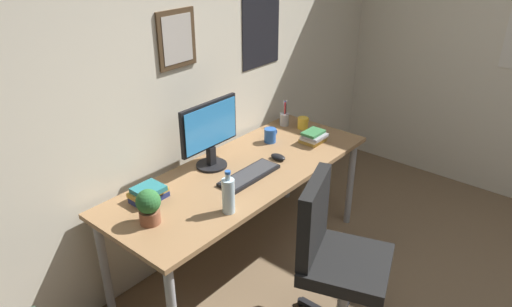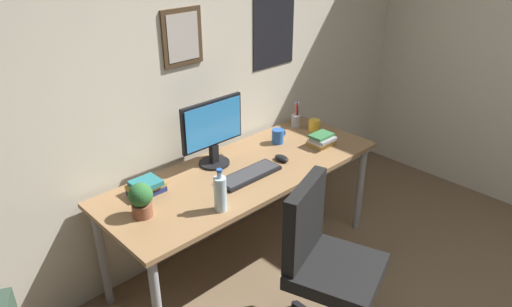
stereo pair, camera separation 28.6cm
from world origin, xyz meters
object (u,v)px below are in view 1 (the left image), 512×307
Objects in this scene: monitor at (210,132)px; pen_cup at (284,119)px; office_chair at (333,252)px; keyboard at (249,175)px; coffee_mug_near at (270,135)px; book_stack_left at (149,193)px; water_bottle at (228,195)px; potted_plant at (149,206)px; coffee_mug_far at (303,123)px; computer_mouse at (278,157)px; book_stack_right at (314,137)px.

monitor reaches higher than pen_cup.
keyboard is (0.06, 0.66, 0.22)m from office_chair.
book_stack_left is (-1.05, 0.05, -0.01)m from coffee_mug_near.
pen_cup is at bearing 23.08° from water_bottle.
water_bottle is 1.26× the size of pen_cup.
office_chair is 1.02m from potted_plant.
potted_plant reaches higher than keyboard.
monitor reaches higher than coffee_mug_far.
office_chair is 8.64× the size of computer_mouse.
coffee_mug_near is (0.18, 0.21, 0.03)m from computer_mouse.
office_chair is 8.02× the size of coffee_mug_far.
computer_mouse is at bearing -38.16° from monitor.
coffee_mug_far is at bearing -6.55° from monitor.
book_stack_left reaches higher than keyboard.
computer_mouse is 0.69m from water_bottle.
coffee_mug_near is at bearing -6.65° from monitor.
office_chair is 1.25m from coffee_mug_far.
water_bottle reaches higher than office_chair.
book_stack_right is at bearing 40.85° from office_chair.
office_chair is at bearing -130.95° from pen_cup.
monitor reaches higher than keyboard.
pen_cup reaches higher than coffee_mug_far.
office_chair is 1.00m from book_stack_right.
coffee_mug_near is (0.85, 0.39, -0.05)m from water_bottle.
office_chair is 4.87× the size of potted_plant.
water_bottle is 1.29× the size of potted_plant.
coffee_mug_near is 1.05m from book_stack_left.
book_stack_right is at bearing -1.83° from keyboard.
pen_cup is 1.13× the size of book_stack_right.
coffee_mug_near is 0.63× the size of potted_plant.
computer_mouse is (0.30, 0.01, 0.01)m from keyboard.
keyboard is at bearing -6.49° from potted_plant.
keyboard is at bearing -80.27° from monitor.
water_bottle reaches higher than potted_plant.
keyboard is (0.05, -0.28, -0.23)m from monitor.
coffee_mug_near is 0.31m from book_stack_right.
water_bottle is at bearing -35.94° from potted_plant.
pen_cup is (-0.04, 0.15, 0.01)m from coffee_mug_far.
book_stack_left is at bearing -177.40° from pen_cup.
computer_mouse is at bearing 1.61° from keyboard.
monitor is 0.56m from water_bottle.
pen_cup is at bearing 106.37° from coffee_mug_far.
water_bottle is 1.43× the size of book_stack_right.
potted_plant is (-1.00, 0.07, 0.09)m from computer_mouse.
coffee_mug_near is 0.35m from coffee_mug_far.
book_stack_right is at bearing -51.85° from coffee_mug_near.
potted_plant is at bearing 173.51° from keyboard.
office_chair is at bearing -139.15° from book_stack_right.
computer_mouse is 0.90× the size of coffee_mug_near.
coffee_mug_near is at bearing 24.49° from water_bottle.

